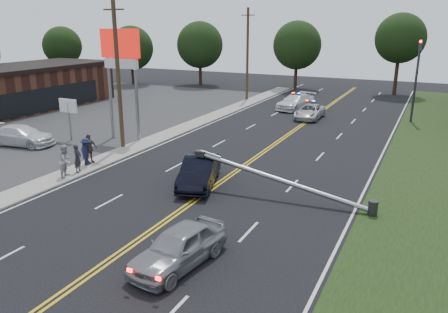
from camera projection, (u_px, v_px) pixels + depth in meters
The scene contains 23 objects.
ground at pixel (116, 256), 16.34m from camera, with size 120.00×120.00×0.00m, color black.
sidewalk at pixel (113, 156), 28.44m from camera, with size 1.80×70.00×0.12m, color gray.
centerline_yellow at pixel (230, 176), 24.93m from camera, with size 0.36×80.00×0.00m, color gold.
pylon_sign at pixel (121, 58), 31.02m from camera, with size 3.20×0.35×8.00m.
small_sign at pixel (68, 109), 31.84m from camera, with size 1.60×0.14×3.10m.
traffic_signal at pixel (417, 74), 37.42m from camera, with size 0.28×0.41×7.05m.
fallen_streetlight at pixel (290, 183), 21.19m from camera, with size 9.36×0.44×1.91m.
utility_pole_mid at pixel (118, 75), 29.03m from camera, with size 1.60×0.28×10.00m.
utility_pole_far at pixel (247, 54), 47.94m from camera, with size 1.60×0.28×10.00m.
tree_3 at pixel (62, 46), 57.58m from camera, with size 5.02×5.02×8.02m.
tree_4 at pixel (131, 48), 60.97m from camera, with size 6.08×6.08×8.10m.
tree_5 at pixel (200, 45), 60.19m from camera, with size 6.34×6.34×8.69m.
tree_6 at pixel (297, 45), 56.37m from camera, with size 6.19×6.19×8.75m.
tree_7 at pixel (400, 38), 51.34m from camera, with size 5.84×5.84×9.60m.
crashed_sedan at pixel (199, 171), 23.31m from camera, with size 1.64×4.72×1.55m, color black.
waiting_sedan at pixel (179, 247), 15.55m from camera, with size 1.71×4.25×1.45m, color gray.
parked_car at pixel (21, 135), 31.04m from camera, with size 1.99×4.89×1.42m, color silver.
emergency_a at pixel (310, 112), 39.79m from camera, with size 2.08×4.52×1.26m, color silver.
emergency_b at pixel (296, 102), 44.13m from camera, with size 2.13×5.25×1.52m, color white.
bystander_a at pixel (78, 158), 25.02m from camera, with size 0.60×0.39×1.64m, color #25242C.
bystander_b at pixel (66, 161), 24.25m from camera, with size 0.89×0.69×1.83m, color #A1A2A6.
bystander_c at pixel (86, 152), 26.26m from camera, with size 1.08×0.62×1.67m, color #181F3D.
bystander_d at pixel (89, 149), 26.64m from camera, with size 1.06×0.44×1.81m, color #504340.
Camera 1 is at (10.01, -11.29, 8.34)m, focal length 35.00 mm.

